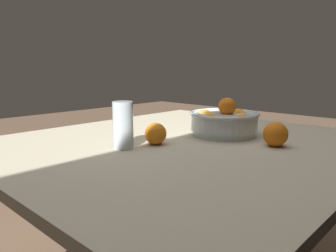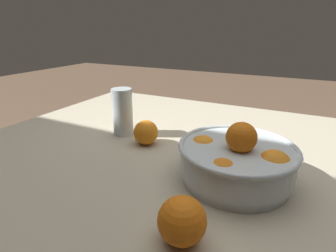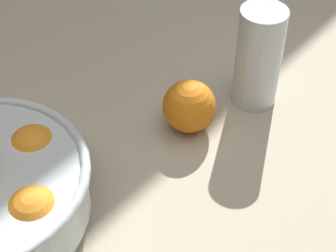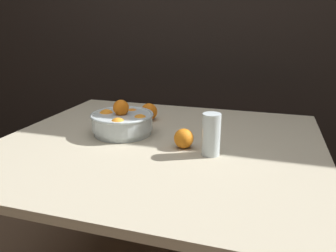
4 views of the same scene
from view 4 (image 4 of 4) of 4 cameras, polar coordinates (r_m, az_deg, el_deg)
The scene contains 6 objects.
back_wall at distance 2.15m, azimuth 6.73°, elevation 20.08°, with size 8.00×0.05×2.60m, color black.
dining_table at distance 1.35m, azimuth -1.55°, elevation -5.29°, with size 1.29×1.17×0.74m.
fruit_bowl at distance 1.42m, azimuth -7.92°, elevation 0.73°, with size 0.27×0.27×0.15m.
juice_glass at distance 1.19m, azimuth 7.51°, elevation -1.81°, with size 0.07×0.07×0.15m.
orange_loose_near_bowl at distance 1.25m, azimuth 2.76°, elevation -2.16°, with size 0.08×0.08×0.08m, color orange.
orange_loose_front at distance 1.61m, azimuth -3.34°, elevation 2.50°, with size 0.08×0.08×0.08m, color orange.
Camera 4 is at (0.40, -1.18, 1.21)m, focal length 35.00 mm.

